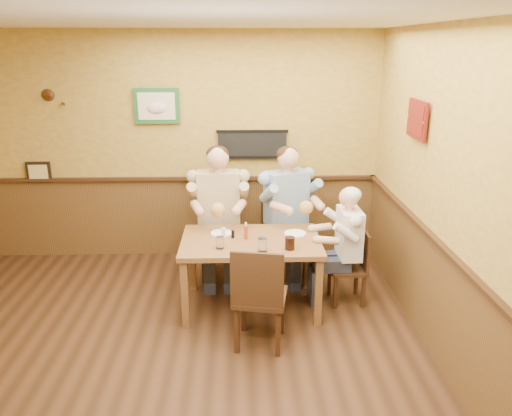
{
  "coord_description": "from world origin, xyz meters",
  "views": [
    {
      "loc": [
        0.8,
        -3.61,
        2.62
      ],
      "look_at": [
        0.94,
        1.02,
        1.1
      ],
      "focal_mm": 35.0,
      "sensor_mm": 36.0,
      "label": 1
    }
  ],
  "objects_px": {
    "dining_table": "(251,248)",
    "chair_back_right": "(286,235)",
    "water_glass_left": "(220,243)",
    "hot_sauce_bottle": "(246,231)",
    "chair_near_side": "(260,294)",
    "water_glass_mid": "(262,245)",
    "cola_tumbler": "(290,243)",
    "pepper_shaker": "(233,234)",
    "diner_blue_polo": "(286,219)",
    "diner_tan_shirt": "(219,220)",
    "diner_white_elder": "(348,252)",
    "salt_shaker": "(224,233)",
    "chair_back_left": "(220,237)",
    "chair_right_end": "(347,267)"
  },
  "relations": [
    {
      "from": "dining_table",
      "to": "salt_shaker",
      "type": "relative_size",
      "value": 14.23
    },
    {
      "from": "chair_near_side",
      "to": "diner_blue_polo",
      "type": "xyz_separation_m",
      "value": [
        0.36,
        1.46,
        0.2
      ]
    },
    {
      "from": "water_glass_left",
      "to": "hot_sauce_bottle",
      "type": "bearing_deg",
      "value": 43.42
    },
    {
      "from": "water_glass_left",
      "to": "hot_sauce_bottle",
      "type": "relative_size",
      "value": 0.76
    },
    {
      "from": "chair_near_side",
      "to": "water_glass_mid",
      "type": "xyz_separation_m",
      "value": [
        0.03,
        0.38,
        0.32
      ]
    },
    {
      "from": "chair_right_end",
      "to": "diner_tan_shirt",
      "type": "height_order",
      "value": "diner_tan_shirt"
    },
    {
      "from": "diner_white_elder",
      "to": "chair_near_side",
      "type": "bearing_deg",
      "value": -53.11
    },
    {
      "from": "diner_tan_shirt",
      "to": "diner_white_elder",
      "type": "height_order",
      "value": "diner_tan_shirt"
    },
    {
      "from": "chair_near_side",
      "to": "cola_tumbler",
      "type": "height_order",
      "value": "chair_near_side"
    },
    {
      "from": "cola_tumbler",
      "to": "diner_blue_polo",
      "type": "bearing_deg",
      "value": 86.86
    },
    {
      "from": "chair_back_left",
      "to": "chair_back_right",
      "type": "height_order",
      "value": "chair_back_left"
    },
    {
      "from": "dining_table",
      "to": "chair_back_right",
      "type": "height_order",
      "value": "chair_back_right"
    },
    {
      "from": "water_glass_left",
      "to": "hot_sauce_bottle",
      "type": "height_order",
      "value": "hot_sauce_bottle"
    },
    {
      "from": "pepper_shaker",
      "to": "diner_white_elder",
      "type": "bearing_deg",
      "value": 1.32
    },
    {
      "from": "dining_table",
      "to": "water_glass_mid",
      "type": "distance_m",
      "value": 0.36
    },
    {
      "from": "water_glass_left",
      "to": "chair_right_end",
      "type": "bearing_deg",
      "value": 12.65
    },
    {
      "from": "hot_sauce_bottle",
      "to": "diner_tan_shirt",
      "type": "bearing_deg",
      "value": 112.83
    },
    {
      "from": "chair_near_side",
      "to": "diner_tan_shirt",
      "type": "relative_size",
      "value": 0.7
    },
    {
      "from": "chair_near_side",
      "to": "cola_tumbler",
      "type": "bearing_deg",
      "value": -115.32
    },
    {
      "from": "diner_tan_shirt",
      "to": "hot_sauce_bottle",
      "type": "distance_m",
      "value": 0.78
    },
    {
      "from": "diner_white_elder",
      "to": "diner_tan_shirt",
      "type": "bearing_deg",
      "value": -117.58
    },
    {
      "from": "hot_sauce_bottle",
      "to": "pepper_shaker",
      "type": "height_order",
      "value": "hot_sauce_bottle"
    },
    {
      "from": "water_glass_left",
      "to": "water_glass_mid",
      "type": "xyz_separation_m",
      "value": [
        0.41,
        -0.09,
        0.01
      ]
    },
    {
      "from": "salt_shaker",
      "to": "water_glass_left",
      "type": "bearing_deg",
      "value": -95.23
    },
    {
      "from": "chair_near_side",
      "to": "hot_sauce_bottle",
      "type": "distance_m",
      "value": 0.79
    },
    {
      "from": "chair_back_left",
      "to": "chair_near_side",
      "type": "distance_m",
      "value": 1.47
    },
    {
      "from": "cola_tumbler",
      "to": "chair_back_right",
      "type": "bearing_deg",
      "value": 86.86
    },
    {
      "from": "salt_shaker",
      "to": "pepper_shaker",
      "type": "distance_m",
      "value": 0.1
    },
    {
      "from": "diner_blue_polo",
      "to": "hot_sauce_bottle",
      "type": "bearing_deg",
      "value": -143.72
    },
    {
      "from": "chair_near_side",
      "to": "pepper_shaker",
      "type": "distance_m",
      "value": 0.83
    },
    {
      "from": "chair_back_right",
      "to": "diner_tan_shirt",
      "type": "relative_size",
      "value": 0.69
    },
    {
      "from": "chair_back_right",
      "to": "chair_right_end",
      "type": "distance_m",
      "value": 0.92
    },
    {
      "from": "cola_tumbler",
      "to": "pepper_shaker",
      "type": "xyz_separation_m",
      "value": [
        -0.55,
        0.31,
        -0.02
      ]
    },
    {
      "from": "chair_back_right",
      "to": "cola_tumbler",
      "type": "xyz_separation_m",
      "value": [
        -0.06,
        -1.04,
        0.33
      ]
    },
    {
      "from": "chair_back_right",
      "to": "water_glass_left",
      "type": "xyz_separation_m",
      "value": [
        -0.73,
        -1.0,
        0.32
      ]
    },
    {
      "from": "chair_back_right",
      "to": "water_glass_left",
      "type": "height_order",
      "value": "chair_back_right"
    },
    {
      "from": "water_glass_mid",
      "to": "pepper_shaker",
      "type": "relative_size",
      "value": 1.65
    },
    {
      "from": "chair_back_right",
      "to": "cola_tumbler",
      "type": "bearing_deg",
      "value": -114.86
    },
    {
      "from": "chair_right_end",
      "to": "salt_shaker",
      "type": "distance_m",
      "value": 1.35
    },
    {
      "from": "dining_table",
      "to": "chair_near_side",
      "type": "height_order",
      "value": "chair_near_side"
    },
    {
      "from": "water_glass_mid",
      "to": "pepper_shaker",
      "type": "bearing_deg",
      "value": 128.74
    },
    {
      "from": "salt_shaker",
      "to": "chair_right_end",
      "type": "bearing_deg",
      "value": 0.06
    },
    {
      "from": "salt_shaker",
      "to": "dining_table",
      "type": "bearing_deg",
      "value": -15.22
    },
    {
      "from": "chair_back_right",
      "to": "cola_tumbler",
      "type": "distance_m",
      "value": 1.09
    },
    {
      "from": "chair_right_end",
      "to": "chair_near_side",
      "type": "bearing_deg",
      "value": -53.11
    },
    {
      "from": "dining_table",
      "to": "salt_shaker",
      "type": "distance_m",
      "value": 0.32
    },
    {
      "from": "water_glass_mid",
      "to": "salt_shaker",
      "type": "bearing_deg",
      "value": 134.76
    },
    {
      "from": "diner_blue_polo",
      "to": "pepper_shaker",
      "type": "distance_m",
      "value": 0.95
    },
    {
      "from": "chair_near_side",
      "to": "chair_back_right",
      "type": "bearing_deg",
      "value": -93.56
    },
    {
      "from": "chair_near_side",
      "to": "diner_white_elder",
      "type": "bearing_deg",
      "value": -131.1
    }
  ]
}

